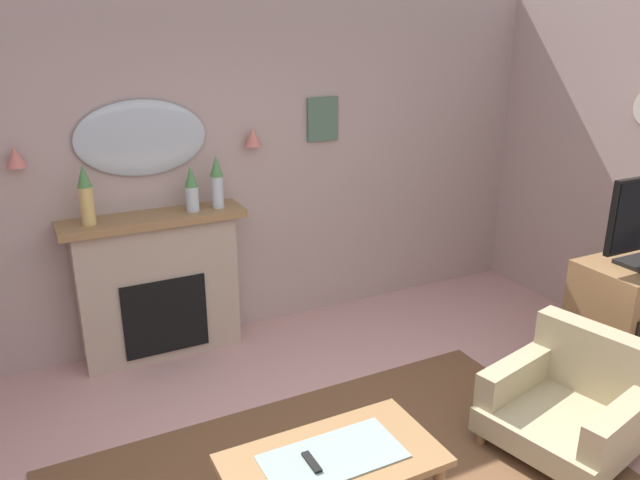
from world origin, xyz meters
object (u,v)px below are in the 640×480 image
(mantel_vase_right, at_px, (217,180))
(framed_picture, at_px, (323,119))
(mantel_vase_left, at_px, (86,195))
(tv_remote, at_px, (312,463))
(tv_cabinet, at_px, (630,320))
(wall_mirror, at_px, (142,138))
(armchair_by_coffee_table, at_px, (573,400))
(wall_sconce_left, at_px, (15,157))
(fireplace, at_px, (159,288))
(coffee_table, at_px, (333,466))
(wall_sconce_right, at_px, (253,137))
(mantel_vase_centre, at_px, (192,189))

(mantel_vase_right, height_order, framed_picture, framed_picture)
(mantel_vase_left, relative_size, tv_remote, 2.71)
(tv_remote, xyz_separation_m, tv_cabinet, (2.77, 0.34, -0.00))
(mantel_vase_right, bearing_deg, wall_mirror, 161.22)
(tv_remote, height_order, tv_cabinet, tv_cabinet)
(mantel_vase_right, height_order, armchair_by_coffee_table, mantel_vase_right)
(tv_remote, xyz_separation_m, armchair_by_coffee_table, (1.78, -0.05, -0.15))
(wall_mirror, height_order, wall_sconce_left, wall_mirror)
(fireplace, distance_m, coffee_table, 2.25)
(wall_sconce_left, bearing_deg, framed_picture, 1.46)
(wall_sconce_right, bearing_deg, framed_picture, 5.27)
(coffee_table, relative_size, armchair_by_coffee_table, 1.12)
(wall_mirror, bearing_deg, tv_cabinet, -33.98)
(mantel_vase_centre, bearing_deg, coffee_table, -88.75)
(fireplace, relative_size, framed_picture, 3.78)
(mantel_vase_right, distance_m, coffee_table, 2.41)
(framed_picture, bearing_deg, tv_remote, -118.23)
(mantel_vase_centre, bearing_deg, wall_sconce_right, 12.31)
(wall_sconce_right, height_order, tv_cabinet, wall_sconce_right)
(wall_mirror, xyz_separation_m, tv_cabinet, (3.00, -2.02, -1.26))
(mantel_vase_left, relative_size, wall_mirror, 0.45)
(armchair_by_coffee_table, relative_size, tv_cabinet, 1.09)
(mantel_vase_right, relative_size, wall_sconce_left, 2.91)
(wall_sconce_right, bearing_deg, wall_sconce_left, 180.00)
(fireplace, distance_m, tv_remote, 2.23)
(wall_sconce_left, bearing_deg, mantel_vase_left, -16.70)
(mantel_vase_right, height_order, coffee_table, mantel_vase_right)
(wall_mirror, height_order, tv_cabinet, wall_mirror)
(armchair_by_coffee_table, bearing_deg, mantel_vase_right, 123.81)
(wall_sconce_right, relative_size, tv_cabinet, 0.16)
(wall_sconce_left, distance_m, tv_cabinet, 4.49)
(mantel_vase_left, xyz_separation_m, tv_remote, (0.68, -2.19, -0.93))
(mantel_vase_left, distance_m, wall_sconce_right, 1.34)
(framed_picture, relative_size, tv_remote, 2.25)
(wall_sconce_left, height_order, framed_picture, framed_picture)
(mantel_vase_left, xyz_separation_m, wall_sconce_left, (-0.40, 0.12, 0.28))
(coffee_table, bearing_deg, armchair_by_coffee_table, -1.92)
(wall_sconce_left, relative_size, tv_remote, 0.88)
(fireplace, xyz_separation_m, wall_sconce_left, (-0.85, 0.09, 1.09))
(mantel_vase_right, bearing_deg, tv_cabinet, -36.53)
(fireplace, bearing_deg, mantel_vase_right, -3.24)
(mantel_vase_left, height_order, armchair_by_coffee_table, mantel_vase_left)
(coffee_table, bearing_deg, tv_remote, -178.66)
(mantel_vase_right, distance_m, wall_sconce_left, 1.39)
(wall_sconce_right, relative_size, framed_picture, 0.39)
(wall_mirror, xyz_separation_m, armchair_by_coffee_table, (2.00, -2.41, -1.40))
(mantel_vase_right, bearing_deg, fireplace, 176.76)
(mantel_vase_right, height_order, wall_sconce_right, wall_sconce_right)
(framed_picture, xyz_separation_m, tv_remote, (-1.27, -2.37, -1.30))
(wall_mirror, xyz_separation_m, wall_sconce_right, (0.85, -0.05, -0.05))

